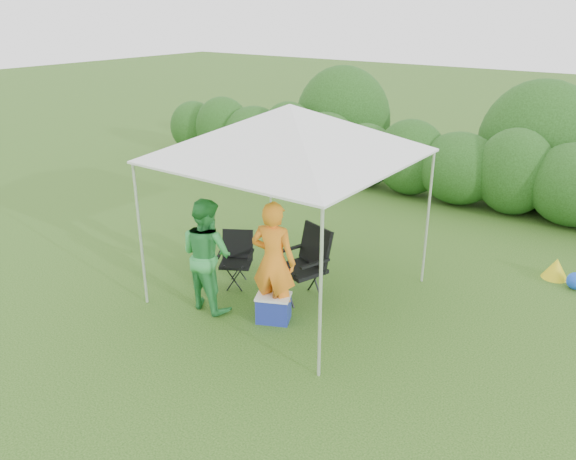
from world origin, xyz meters
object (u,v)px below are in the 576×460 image
Objects in this scene: man at (274,262)px; chair_right at (307,259)px; canopy at (290,131)px; cooler at (273,308)px; woman at (207,254)px; chair_left at (237,255)px.

chair_right is at bearing -106.71° from man.
canopy reaches higher than cooler.
canopy is 1.89× the size of woman.
woman is at bearing 2.08° from man.
man is at bearing -159.52° from woman.
man reaches higher than chair_right.
chair_right reaches higher than chair_left.
woman is at bearing -110.08° from chair_left.
chair_left is 1.28m from man.
man is at bearing -55.40° from chair_left.
woman is at bearing 167.43° from cooler.
chair_right is 0.94m from cooler.
man is 3.05× the size of cooler.
chair_left is 0.88m from woman.
chair_right is at bearing -17.66° from chair_left.
man is (-0.03, -0.77, 0.24)m from chair_right.
chair_right is 1.94× the size of cooler.
canopy is 2.43m from cooler.
chair_left is at bearing 128.43° from cooler.
canopy is 1.81× the size of man.
man is at bearing 97.00° from cooler.
man is (1.11, -0.51, 0.38)m from chair_left.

